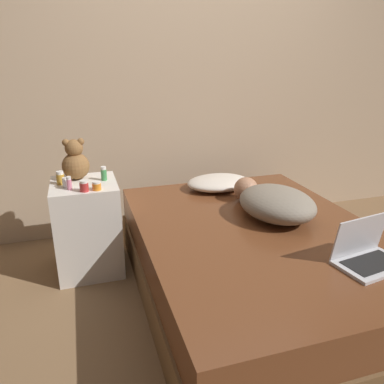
% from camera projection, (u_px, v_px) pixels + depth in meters
% --- Properties ---
extents(ground_plane, '(12.00, 12.00, 0.00)m').
position_uv_depth(ground_plane, '(254.00, 293.00, 2.38)').
color(ground_plane, brown).
extents(wall_back, '(8.00, 0.06, 2.60)m').
position_uv_depth(wall_back, '(196.00, 72.00, 3.05)').
color(wall_back, tan).
rests_on(wall_back, ground_plane).
extents(bed, '(1.39, 1.90, 0.46)m').
position_uv_depth(bed, '(256.00, 262.00, 2.31)').
color(bed, brown).
rests_on(bed, ground_plane).
extents(nightstand, '(0.42, 0.44, 0.64)m').
position_uv_depth(nightstand, '(88.00, 227.00, 2.57)').
color(nightstand, silver).
rests_on(nightstand, ground_plane).
extents(pillow, '(0.49, 0.36, 0.10)m').
position_uv_depth(pillow, '(219.00, 182.00, 2.87)').
color(pillow, beige).
rests_on(pillow, bed).
extents(person_lying, '(0.51, 0.72, 0.20)m').
position_uv_depth(person_lying, '(274.00, 202.00, 2.36)').
color(person_lying, gray).
rests_on(person_lying, bed).
extents(laptop, '(0.37, 0.27, 0.23)m').
position_uv_depth(laptop, '(367.00, 253.00, 1.83)').
color(laptop, silver).
rests_on(laptop, bed).
extents(teddy_bear, '(0.18, 0.18, 0.28)m').
position_uv_depth(teddy_bear, '(75.00, 162.00, 2.50)').
color(teddy_bear, brown).
rests_on(teddy_bear, nightstand).
extents(bottle_orange, '(0.05, 0.05, 0.06)m').
position_uv_depth(bottle_orange, '(97.00, 186.00, 2.32)').
color(bottle_orange, orange).
rests_on(bottle_orange, nightstand).
extents(bottle_white, '(0.04, 0.04, 0.06)m').
position_uv_depth(bottle_white, '(65.00, 183.00, 2.36)').
color(bottle_white, white).
rests_on(bottle_white, nightstand).
extents(bottle_pink, '(0.03, 0.03, 0.08)m').
position_uv_depth(bottle_pink, '(69.00, 183.00, 2.32)').
color(bottle_pink, pink).
rests_on(bottle_pink, nightstand).
extents(bottle_green, '(0.04, 0.04, 0.10)m').
position_uv_depth(bottle_green, '(104.00, 174.00, 2.50)').
color(bottle_green, '#3D8E4C').
rests_on(bottle_green, nightstand).
extents(bottle_red, '(0.05, 0.05, 0.07)m').
position_uv_depth(bottle_red, '(84.00, 186.00, 2.29)').
color(bottle_red, '#B72D2D').
rests_on(bottle_red, nightstand).
extents(bottle_amber, '(0.05, 0.05, 0.09)m').
position_uv_depth(bottle_amber, '(60.00, 178.00, 2.42)').
color(bottle_amber, gold).
rests_on(bottle_amber, nightstand).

